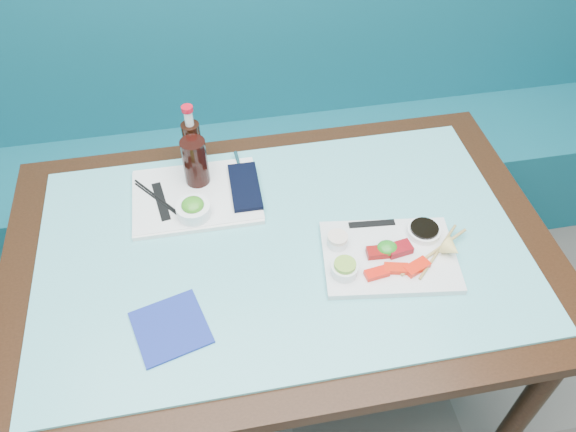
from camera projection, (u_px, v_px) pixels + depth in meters
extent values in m
cube|color=#105969|center=(250.00, 187.00, 2.33)|extent=(3.00, 0.55, 0.45)
cube|color=#105969|center=(236.00, 58.00, 2.13)|extent=(3.00, 0.12, 0.95)
cube|color=black|center=(281.00, 252.00, 1.45)|extent=(1.40, 0.90, 0.04)
cylinder|color=black|center=(526.00, 407.00, 1.55)|extent=(0.06, 0.06, 0.71)
cylinder|color=black|center=(83.00, 264.00, 1.89)|extent=(0.06, 0.06, 0.71)
cylinder|color=black|center=(432.00, 215.00, 2.05)|extent=(0.06, 0.06, 0.71)
cube|color=#5FB9BE|center=(281.00, 246.00, 1.43)|extent=(1.22, 0.76, 0.01)
cube|color=silver|center=(389.00, 256.00, 1.39)|extent=(0.36, 0.28, 0.02)
cube|color=red|center=(377.00, 273.00, 1.34)|extent=(0.06, 0.04, 0.01)
cube|color=red|center=(396.00, 268.00, 1.35)|extent=(0.06, 0.04, 0.01)
cube|color=red|center=(417.00, 267.00, 1.35)|extent=(0.07, 0.05, 0.02)
cube|color=maroon|center=(378.00, 252.00, 1.38)|extent=(0.06, 0.04, 0.02)
cube|color=maroon|center=(399.00, 249.00, 1.38)|extent=(0.07, 0.05, 0.02)
ellipsoid|color=#22811D|center=(387.00, 248.00, 1.38)|extent=(0.06, 0.05, 0.03)
cylinder|color=white|center=(344.00, 270.00, 1.34)|extent=(0.08, 0.08, 0.03)
cylinder|color=#7BAA37|center=(345.00, 265.00, 1.32)|extent=(0.05, 0.05, 0.01)
cylinder|color=white|center=(337.00, 242.00, 1.40)|extent=(0.06, 0.06, 0.02)
cylinder|color=beige|center=(338.00, 237.00, 1.39)|extent=(0.06, 0.06, 0.01)
cylinder|color=white|center=(424.00, 231.00, 1.42)|extent=(0.11, 0.11, 0.02)
cylinder|color=black|center=(425.00, 228.00, 1.42)|extent=(0.08, 0.08, 0.01)
cone|color=#F3D673|center=(452.00, 249.00, 1.36)|extent=(0.06, 0.06, 0.05)
cube|color=black|center=(372.00, 224.00, 1.45)|extent=(0.12, 0.03, 0.00)
cylinder|color=tan|center=(434.00, 252.00, 1.38)|extent=(0.21, 0.12, 0.01)
cylinder|color=#9E864A|center=(438.00, 251.00, 1.39)|extent=(0.15, 0.15, 0.01)
cube|color=white|center=(196.00, 196.00, 1.54)|extent=(0.34, 0.26, 0.01)
cube|color=white|center=(196.00, 195.00, 1.53)|extent=(0.34, 0.24, 0.00)
cylinder|color=white|center=(194.00, 210.00, 1.47)|extent=(0.10, 0.10, 0.04)
ellipsoid|color=#388C20|center=(193.00, 205.00, 1.45)|extent=(0.08, 0.08, 0.03)
cylinder|color=black|center=(195.00, 162.00, 1.52)|extent=(0.07, 0.07, 0.14)
cube|color=black|center=(245.00, 187.00, 1.54)|extent=(0.08, 0.18, 0.01)
cylinder|color=silver|center=(238.00, 162.00, 1.61)|extent=(0.02, 0.09, 0.01)
cylinder|color=black|center=(159.00, 201.00, 1.51)|extent=(0.13, 0.17, 0.01)
cylinder|color=black|center=(162.00, 201.00, 1.51)|extent=(0.15, 0.19, 0.01)
cube|color=black|center=(161.00, 201.00, 1.51)|extent=(0.05, 0.15, 0.00)
cylinder|color=black|center=(193.00, 145.00, 1.58)|extent=(0.05, 0.05, 0.15)
cylinder|color=white|center=(189.00, 118.00, 1.51)|extent=(0.03, 0.03, 0.05)
cylinder|color=red|center=(187.00, 109.00, 1.49)|extent=(0.04, 0.04, 0.01)
cube|color=navy|center=(171.00, 328.00, 1.26)|extent=(0.19, 0.19, 0.01)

